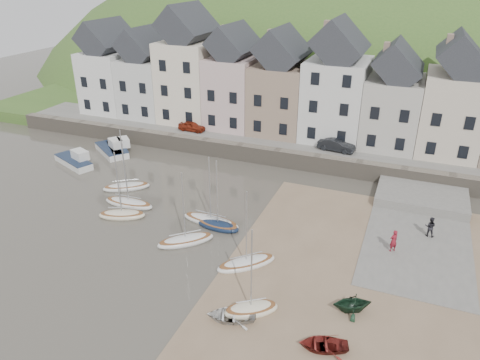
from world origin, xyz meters
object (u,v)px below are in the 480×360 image
at_px(rowboat_green, 352,303).
at_px(car_left, 192,126).
at_px(rowboat_white, 231,315).
at_px(person_red, 394,241).
at_px(sailboat_0, 129,203).
at_px(car_right, 336,145).
at_px(person_dark, 430,227).
at_px(rowboat_red, 323,344).

bearing_deg(rowboat_green, car_left, -161.59).
relative_size(rowboat_white, person_red, 1.67).
height_order(rowboat_green, person_red, person_red).
bearing_deg(person_red, sailboat_0, -39.61).
relative_size(car_left, car_right, 0.84).
height_order(rowboat_white, person_dark, person_dark).
relative_size(rowboat_green, person_red, 1.36).
relative_size(sailboat_0, person_red, 3.48).
height_order(rowboat_green, car_right, car_right).
relative_size(rowboat_white, car_right, 0.76).
bearing_deg(rowboat_white, person_red, 123.12).
bearing_deg(rowboat_white, car_left, -168.10).
bearing_deg(car_left, rowboat_green, -132.51).
distance_m(person_red, person_dark, 4.16).
xyz_separation_m(sailboat_0, person_dark, (25.53, 4.50, 0.71)).
bearing_deg(person_red, car_left, -74.07).
xyz_separation_m(rowboat_red, car_right, (-4.58, 26.80, 1.90)).
height_order(sailboat_0, rowboat_green, sailboat_0).
height_order(person_red, car_right, car_right).
relative_size(rowboat_white, rowboat_red, 1.07).
bearing_deg(rowboat_green, car_right, 166.92).
bearing_deg(person_dark, car_right, -45.48).
bearing_deg(person_dark, rowboat_white, 57.55).
bearing_deg(rowboat_white, rowboat_green, 97.56).
xyz_separation_m(sailboat_0, rowboat_green, (21.19, -6.62, 0.45)).
bearing_deg(rowboat_green, rowboat_red, -41.77).
relative_size(rowboat_red, person_red, 1.56).
bearing_deg(rowboat_red, car_right, 172.97).
bearing_deg(rowboat_white, person_dark, 123.01).
bearing_deg(car_left, sailboat_0, -170.83).
bearing_deg(car_right, rowboat_green, -159.01).
height_order(rowboat_white, person_red, person_red).
xyz_separation_m(rowboat_red, person_dark, (5.34, 14.85, 0.62)).
bearing_deg(car_left, rowboat_red, -138.04).
bearing_deg(car_right, rowboat_white, -175.23).
distance_m(rowboat_white, person_dark, 18.38).
height_order(person_dark, car_right, car_right).
height_order(person_red, car_left, car_left).
bearing_deg(rowboat_red, rowboat_green, 148.19).
relative_size(sailboat_0, person_dark, 3.71).
distance_m(rowboat_red, person_dark, 15.79).
distance_m(rowboat_white, person_red, 14.23).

